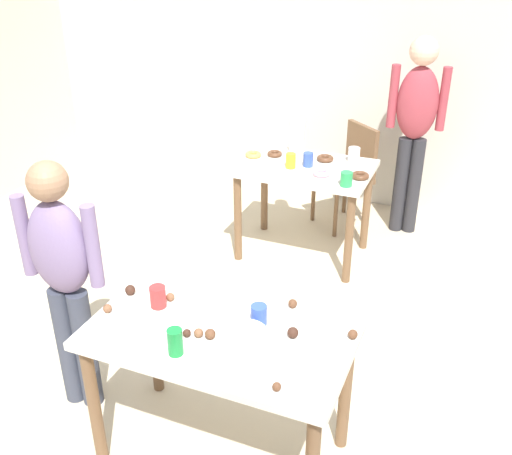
% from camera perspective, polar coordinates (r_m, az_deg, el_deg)
% --- Properties ---
extents(ground_plane, '(6.40, 6.40, 0.00)m').
position_cam_1_polar(ground_plane, '(3.30, -4.91, -19.13)').
color(ground_plane, beige).
extents(wall_back, '(6.40, 0.10, 2.60)m').
position_cam_1_polar(wall_back, '(5.41, 10.47, 15.43)').
color(wall_back, beige).
rests_on(wall_back, ground_plane).
extents(dining_table_near, '(1.19, 0.67, 0.75)m').
position_cam_1_polar(dining_table_near, '(2.78, -3.46, -11.73)').
color(dining_table_near, silver).
rests_on(dining_table_near, ground_plane).
extents(dining_table_far, '(0.99, 0.67, 0.75)m').
position_cam_1_polar(dining_table_far, '(4.53, 4.66, 4.46)').
color(dining_table_far, silver).
rests_on(dining_table_far, ground_plane).
extents(chair_far_table, '(0.56, 0.56, 0.87)m').
position_cam_1_polar(chair_far_table, '(5.14, 9.00, 5.51)').
color(chair_far_table, brown).
rests_on(chair_far_table, ground_plane).
extents(person_girl_near, '(0.45, 0.23, 1.42)m').
position_cam_1_polar(person_girl_near, '(3.11, -17.97, -3.92)').
color(person_girl_near, '#383D4C').
rests_on(person_girl_near, ground_plane).
extents(person_adult_far, '(0.46, 0.25, 1.62)m').
position_cam_1_polar(person_adult_far, '(4.94, 15.01, 9.98)').
color(person_adult_far, '#28282D').
rests_on(person_adult_far, ground_plane).
extents(mixing_bowl, '(0.19, 0.19, 0.07)m').
position_cam_1_polar(mixing_bowl, '(2.62, -0.96, -10.53)').
color(mixing_bowl, white).
rests_on(mixing_bowl, dining_table_near).
extents(soda_can, '(0.07, 0.07, 0.12)m').
position_cam_1_polar(soda_can, '(2.57, -7.74, -10.79)').
color(soda_can, '#198438').
rests_on(soda_can, dining_table_near).
extents(fork_near, '(0.17, 0.02, 0.01)m').
position_cam_1_polar(fork_near, '(2.54, 3.84, -12.87)').
color(fork_near, silver).
rests_on(fork_near, dining_table_near).
extents(cup_near_0, '(0.08, 0.08, 0.11)m').
position_cam_1_polar(cup_near_0, '(2.94, -5.48, -5.35)').
color(cup_near_0, white).
rests_on(cup_near_0, dining_table_near).
extents(cup_near_1, '(0.08, 0.08, 0.11)m').
position_cam_1_polar(cup_near_1, '(2.87, -9.36, -6.55)').
color(cup_near_1, red).
rests_on(cup_near_1, dining_table_near).
extents(cup_near_2, '(0.07, 0.07, 0.10)m').
position_cam_1_polar(cup_near_2, '(2.72, 0.28, -8.38)').
color(cup_near_2, '#3351B2').
rests_on(cup_near_2, dining_table_near).
extents(cake_ball_0, '(0.04, 0.04, 0.04)m').
position_cam_1_polar(cake_ball_0, '(2.41, 2.00, -14.98)').
color(cake_ball_0, brown).
rests_on(cake_ball_0, dining_table_near).
extents(cake_ball_1, '(0.04, 0.04, 0.04)m').
position_cam_1_polar(cake_ball_1, '(2.81, 0.68, -7.78)').
color(cake_ball_1, brown).
rests_on(cake_ball_1, dining_table_near).
extents(cake_ball_2, '(0.05, 0.05, 0.05)m').
position_cam_1_polar(cake_ball_2, '(2.66, -4.41, -10.12)').
color(cake_ball_2, brown).
rests_on(cake_ball_2, dining_table_near).
extents(cake_ball_3, '(0.04, 0.04, 0.04)m').
position_cam_1_polar(cake_ball_3, '(2.69, -6.64, -10.00)').
color(cake_ball_3, '#3D2319').
rests_on(cake_ball_3, dining_table_near).
extents(cake_ball_4, '(0.04, 0.04, 0.04)m').
position_cam_1_polar(cake_ball_4, '(2.68, -5.52, -10.00)').
color(cake_ball_4, brown).
rests_on(cake_ball_4, dining_table_near).
extents(cake_ball_5, '(0.05, 0.05, 0.05)m').
position_cam_1_polar(cake_ball_5, '(2.67, 3.55, -10.00)').
color(cake_ball_5, '#3D2319').
rests_on(cake_ball_5, dining_table_near).
extents(cake_ball_6, '(0.04, 0.04, 0.04)m').
position_cam_1_polar(cake_ball_6, '(2.90, -14.02, -7.52)').
color(cake_ball_6, brown).
rests_on(cake_ball_6, dining_table_near).
extents(cake_ball_7, '(0.05, 0.05, 0.05)m').
position_cam_1_polar(cake_ball_7, '(3.00, -11.95, -5.86)').
color(cake_ball_7, '#3D2319').
rests_on(cake_ball_7, dining_table_near).
extents(cake_ball_8, '(0.04, 0.04, 0.04)m').
position_cam_1_polar(cake_ball_8, '(2.92, -8.19, -6.59)').
color(cake_ball_8, brown).
rests_on(cake_ball_8, dining_table_near).
extents(cake_ball_9, '(0.04, 0.04, 0.04)m').
position_cam_1_polar(cake_ball_9, '(2.69, 9.25, -10.05)').
color(cake_ball_9, brown).
rests_on(cake_ball_9, dining_table_near).
extents(cake_ball_10, '(0.04, 0.04, 0.04)m').
position_cam_1_polar(cake_ball_10, '(2.85, 3.53, -7.28)').
color(cake_ball_10, brown).
rests_on(cake_ball_10, dining_table_near).
extents(pitcher_far, '(0.12, 0.12, 0.26)m').
position_cam_1_polar(pitcher_far, '(4.71, 3.95, 8.72)').
color(pitcher_far, white).
rests_on(pitcher_far, dining_table_far).
extents(cup_far_0, '(0.09, 0.09, 0.12)m').
position_cam_1_polar(cup_far_0, '(4.58, 9.34, 6.86)').
color(cup_far_0, white).
rests_on(cup_far_0, dining_table_far).
extents(cup_far_1, '(0.08, 0.08, 0.10)m').
position_cam_1_polar(cup_far_1, '(4.15, 8.64, 4.60)').
color(cup_far_1, green).
rests_on(cup_far_1, dining_table_far).
extents(cup_far_2, '(0.07, 0.07, 0.11)m').
position_cam_1_polar(cup_far_2, '(4.46, 5.01, 6.49)').
color(cup_far_2, '#3351B2').
rests_on(cup_far_2, dining_table_far).
extents(cup_far_3, '(0.07, 0.07, 0.11)m').
position_cam_1_polar(cup_far_3, '(4.42, 3.34, 6.40)').
color(cup_far_3, yellow).
rests_on(cup_far_3, dining_table_far).
extents(donut_far_0, '(0.12, 0.12, 0.04)m').
position_cam_1_polar(donut_far_0, '(4.64, -0.26, 6.99)').
color(donut_far_0, gold).
rests_on(donut_far_0, dining_table_far).
extents(donut_far_1, '(0.12, 0.12, 0.03)m').
position_cam_1_polar(donut_far_1, '(4.66, 1.80, 7.07)').
color(donut_far_1, brown).
rests_on(donut_far_1, dining_table_far).
extents(donut_far_2, '(0.13, 0.13, 0.04)m').
position_cam_1_polar(donut_far_2, '(4.59, 6.63, 6.59)').
color(donut_far_2, brown).
rests_on(donut_far_2, dining_table_far).
extents(donut_far_3, '(0.13, 0.13, 0.04)m').
position_cam_1_polar(donut_far_3, '(4.32, 6.31, 5.23)').
color(donut_far_3, pink).
rests_on(donut_far_3, dining_table_far).
extents(donut_far_4, '(0.13, 0.13, 0.04)m').
position_cam_1_polar(donut_far_4, '(4.30, 9.93, 4.91)').
color(donut_far_4, brown).
rests_on(donut_far_4, dining_table_far).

